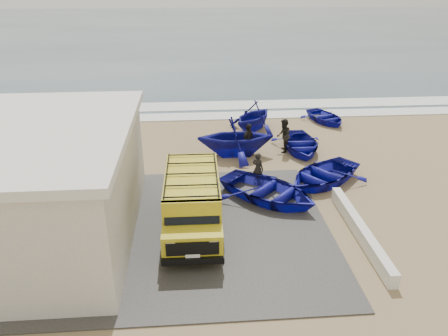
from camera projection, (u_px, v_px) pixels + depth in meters
name	position (u px, v px, depth m)	size (l,w,h in m)	color
ground	(222.00, 203.00, 18.85)	(160.00, 160.00, 0.00)	#947C56
slab	(174.00, 230.00, 16.89)	(12.00, 10.00, 0.05)	#413E3C
ocean	(196.00, 31.00, 69.55)	(180.00, 88.00, 0.01)	#385166
surf_line	(209.00, 116.00, 29.71)	(180.00, 1.60, 0.06)	white
surf_wash	(207.00, 106.00, 31.97)	(180.00, 2.20, 0.04)	white
building	(17.00, 185.00, 15.61)	(8.40, 9.40, 4.30)	silver
parapet	(360.00, 231.00, 16.37)	(0.35, 6.00, 0.55)	silver
van	(192.00, 201.00, 16.54)	(2.19, 5.30, 2.26)	gold
boat_near_left	(268.00, 190.00, 18.88)	(3.27, 4.57, 0.95)	#131598
boat_near_right	(323.00, 174.00, 20.44)	(3.06, 4.29, 0.89)	#131598
boat_mid_left	(236.00, 137.00, 23.19)	(3.50, 4.06, 2.14)	#131598
boat_mid_right	(300.00, 144.00, 24.04)	(2.83, 3.96, 0.82)	#131598
boat_far_left	(253.00, 116.00, 26.94)	(3.01, 3.49, 1.84)	#131598
boat_far_right	(325.00, 117.00, 28.51)	(2.43, 3.40, 0.70)	#131598
fisherman_front	(258.00, 169.00, 20.19)	(0.57, 0.38, 1.57)	black
fisherman_middle	(283.00, 136.00, 23.70)	(0.90, 0.70, 1.86)	black
fisherman_back	(248.00, 140.00, 23.22)	(1.05, 0.44, 1.79)	black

